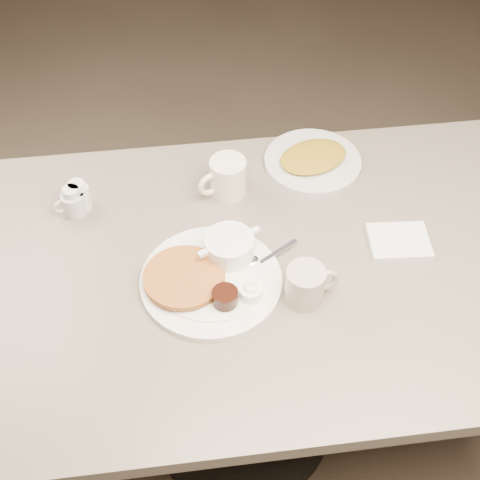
{
  "coord_description": "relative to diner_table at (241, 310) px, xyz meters",
  "views": [
    {
      "loc": [
        -0.13,
        -0.97,
        1.93
      ],
      "look_at": [
        0.0,
        0.02,
        0.82
      ],
      "focal_mm": 49.76,
      "sensor_mm": 36.0,
      "label": 1
    }
  ],
  "objects": [
    {
      "name": "coffee_mug_near",
      "position": [
        0.13,
        -0.11,
        0.22
      ],
      "size": [
        0.13,
        0.1,
        0.09
      ],
      "color": "#B0A494",
      "rests_on": "diner_table"
    },
    {
      "name": "room",
      "position": [
        0.0,
        0.0,
        0.82
      ],
      "size": [
        7.04,
        8.04,
        2.84
      ],
      "color": "#4C3F33",
      "rests_on": "ground"
    },
    {
      "name": "hash_plate",
      "position": [
        0.23,
        0.33,
        0.18
      ],
      "size": [
        0.33,
        0.33,
        0.04
      ],
      "color": "beige",
      "rests_on": "diner_table"
    },
    {
      "name": "diner_table",
      "position": [
        0.0,
        0.0,
        0.0
      ],
      "size": [
        1.5,
        0.9,
        0.75
      ],
      "color": "slate",
      "rests_on": "ground"
    },
    {
      "name": "main_plate",
      "position": [
        -0.07,
        -0.03,
        0.19
      ],
      "size": [
        0.42,
        0.42,
        0.07
      ],
      "color": "white",
      "rests_on": "diner_table"
    },
    {
      "name": "creamer_left",
      "position": [
        -0.38,
        0.22,
        0.21
      ],
      "size": [
        0.08,
        0.06,
        0.08
      ],
      "color": "silver",
      "rests_on": "diner_table"
    },
    {
      "name": "coffee_mug_far",
      "position": [
        -0.0,
        0.25,
        0.22
      ],
      "size": [
        0.14,
        0.12,
        0.1
      ],
      "color": "#F0E1CB",
      "rests_on": "diner_table"
    },
    {
      "name": "napkin",
      "position": [
        0.38,
        0.02,
        0.18
      ],
      "size": [
        0.15,
        0.12,
        0.02
      ],
      "color": "white",
      "rests_on": "diner_table"
    },
    {
      "name": "creamer_right",
      "position": [
        -0.37,
        0.24,
        0.21
      ],
      "size": [
        0.07,
        0.07,
        0.08
      ],
      "color": "silver",
      "rests_on": "diner_table"
    }
  ]
}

